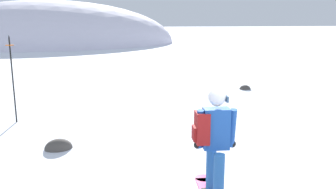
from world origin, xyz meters
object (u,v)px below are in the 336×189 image
at_px(rock_mid, 59,148).
at_px(rock_small, 245,89).
at_px(piste_marker_near, 12,74).
at_px(snowboarder_main, 213,143).
at_px(rock_dark, 223,134).

relative_size(rock_mid, rock_small, 1.26).
height_order(piste_marker_near, rock_small, piste_marker_near).
xyz_separation_m(snowboarder_main, rock_mid, (-2.09, 3.02, -0.92)).
relative_size(piste_marker_near, rock_dark, 4.51).
distance_m(piste_marker_near, rock_small, 8.43).
height_order(rock_dark, rock_small, rock_dark).
bearing_deg(piste_marker_near, rock_dark, -28.72).
distance_m(piste_marker_near, rock_dark, 5.52).
relative_size(snowboarder_main, rock_small, 3.99).
bearing_deg(snowboarder_main, rock_dark, 60.43).
bearing_deg(rock_mid, piste_marker_near, 113.10).
relative_size(rock_dark, rock_mid, 0.88).
height_order(piste_marker_near, rock_mid, piste_marker_near).
bearing_deg(snowboarder_main, rock_small, 56.72).
distance_m(snowboarder_main, rock_mid, 3.79).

